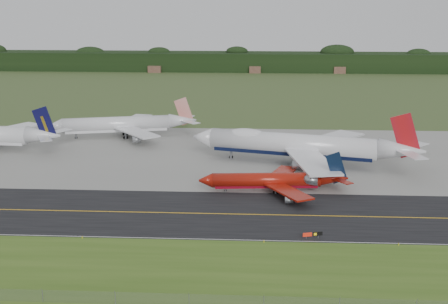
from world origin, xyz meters
TOP-DOWN VIEW (x-y plane):
  - ground at (0.00, 0.00)m, footprint 600.00×600.00m
  - grass_verge at (0.00, -35.00)m, footprint 400.00×30.00m
  - taxiway at (0.00, -4.00)m, footprint 400.00×32.00m
  - apron at (0.00, 51.00)m, footprint 400.00×78.00m
  - taxiway_centreline at (0.00, -4.00)m, footprint 400.00×0.40m
  - taxiway_edge_line at (0.00, -19.50)m, footprint 400.00×0.25m
  - perimeter_fence at (0.00, -48.00)m, footprint 320.00×0.10m
  - horizon_treeline at (0.00, 273.76)m, footprint 700.00×25.00m
  - jet_ba_747 at (17.00, 40.16)m, footprint 68.08×55.29m
  - jet_red_737 at (8.95, 13.72)m, footprint 38.27×31.09m
  - jet_star_tail at (-42.56, 73.72)m, footprint 51.06×41.91m
  - taxiway_sign at (16.14, -17.98)m, footprint 4.10×1.34m
  - edge_marker_left at (-31.24, -20.50)m, footprint 0.16×0.16m
  - edge_marker_center at (6.16, -20.50)m, footprint 0.16×0.16m
  - edge_marker_right at (33.08, -20.50)m, footprint 0.16×0.16m

SIDE VIEW (x-z plane):
  - ground at x=0.00m, z-range 0.00..0.00m
  - grass_verge at x=0.00m, z-range 0.00..0.01m
  - apron at x=0.00m, z-range 0.00..0.01m
  - taxiway at x=0.00m, z-range 0.00..0.02m
  - taxiway_centreline at x=0.00m, z-range 0.03..0.03m
  - taxiway_edge_line at x=0.00m, z-range 0.03..0.03m
  - edge_marker_left at x=-31.24m, z-range 0.00..0.50m
  - edge_marker_center at x=6.16m, z-range 0.00..0.50m
  - edge_marker_right at x=33.08m, z-range 0.00..0.50m
  - taxiway_sign at x=16.14m, z-range 0.29..1.70m
  - perimeter_fence at x=0.00m, z-range -158.90..161.10m
  - jet_red_737 at x=8.95m, z-range -2.31..8.02m
  - jet_star_tail at x=-42.56m, z-range -2.27..11.34m
  - horizon_treeline at x=0.00m, z-range -0.53..11.47m
  - jet_ba_747 at x=17.00m, z-range -2.77..14.57m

